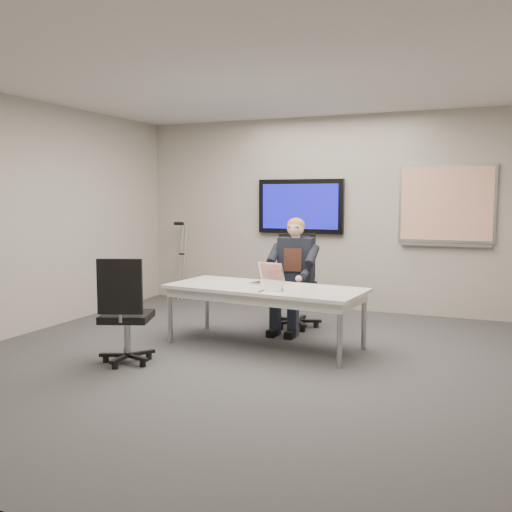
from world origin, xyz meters
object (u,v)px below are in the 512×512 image
at_px(conference_table, 265,293).
at_px(office_chair_near, 126,331).
at_px(office_chair_far, 297,298).
at_px(seated_person, 291,286).
at_px(laptop, 268,278).

distance_m(conference_table, office_chair_near, 1.55).
relative_size(conference_table, office_chair_far, 1.90).
distance_m(office_chair_near, seated_person, 2.21).
height_order(office_chair_far, office_chair_near, office_chair_far).
bearing_deg(conference_table, office_chair_near, -125.26).
xyz_separation_m(seated_person, laptop, (-0.07, -0.57, 0.16)).
relative_size(office_chair_far, laptop, 3.05).
distance_m(office_chair_far, office_chair_near, 2.43).
xyz_separation_m(office_chair_far, seated_person, (0.02, -0.26, 0.19)).
distance_m(conference_table, laptop, 0.26).
height_order(office_chair_near, laptop, office_chair_near).
height_order(office_chair_far, laptop, office_chair_far).
bearing_deg(seated_person, conference_table, -97.76).
bearing_deg(conference_table, office_chair_far, 94.75).
xyz_separation_m(office_chair_near, seated_person, (1.03, 1.94, 0.23)).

